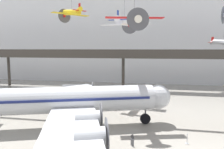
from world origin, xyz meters
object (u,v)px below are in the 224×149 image
(suspended_plane_white_twin, at_px, (124,22))
(suspended_plane_red_highwing, at_px, (134,21))
(stanchion_barrier, at_px, (187,140))
(info_sign_pedestal, at_px, (132,141))
(suspended_plane_yellow_lowwing, at_px, (72,13))
(airliner_silver_main, at_px, (67,100))
(suspended_plane_silver_racer, at_px, (224,42))

(suspended_plane_white_twin, relative_size, suspended_plane_red_highwing, 1.07)
(suspended_plane_red_highwing, relative_size, stanchion_barrier, 7.88)
(info_sign_pedestal, bearing_deg, stanchion_barrier, -15.94)
(suspended_plane_yellow_lowwing, bearing_deg, stanchion_barrier, 172.68)
(airliner_silver_main, bearing_deg, suspended_plane_silver_racer, 28.82)
(airliner_silver_main, distance_m, stanchion_barrier, 14.00)
(stanchion_barrier, xyz_separation_m, info_sign_pedestal, (-5.37, -1.50, 0.13))
(suspended_plane_silver_racer, height_order, info_sign_pedestal, suspended_plane_silver_racer)
(suspended_plane_silver_racer, bearing_deg, stanchion_barrier, -64.84)
(suspended_plane_white_twin, xyz_separation_m, suspended_plane_yellow_lowwing, (-11.16, 4.06, 2.59))
(airliner_silver_main, bearing_deg, suspended_plane_yellow_lowwing, 89.47)
(airliner_silver_main, xyz_separation_m, suspended_plane_yellow_lowwing, (-6.24, 18.47, 13.23))
(suspended_plane_silver_racer, xyz_separation_m, suspended_plane_yellow_lowwing, (-31.22, -9.29, 5.76))
(suspended_plane_yellow_lowwing, relative_size, info_sign_pedestal, 5.73)
(suspended_plane_silver_racer, bearing_deg, airliner_silver_main, -85.71)
(stanchion_barrier, height_order, info_sign_pedestal, info_sign_pedestal)
(suspended_plane_yellow_lowwing, bearing_deg, info_sign_pedestal, 161.90)
(suspended_plane_silver_racer, distance_m, stanchion_barrier, 33.47)
(suspended_plane_white_twin, height_order, suspended_plane_yellow_lowwing, suspended_plane_yellow_lowwing)
(suspended_plane_white_twin, bearing_deg, suspended_plane_yellow_lowwing, 80.75)
(stanchion_barrier, bearing_deg, suspended_plane_yellow_lowwing, 134.17)
(airliner_silver_main, xyz_separation_m, stanchion_barrier, (13.54, -1.89, -3.05))
(stanchion_barrier, distance_m, info_sign_pedestal, 5.58)
(suspended_plane_red_highwing, distance_m, stanchion_barrier, 14.97)
(suspended_plane_white_twin, height_order, info_sign_pedestal, suspended_plane_white_twin)
(suspended_plane_red_highwing, relative_size, suspended_plane_yellow_lowwing, 1.19)
(suspended_plane_yellow_lowwing, bearing_deg, suspended_plane_silver_racer, -124.92)
(airliner_silver_main, height_order, info_sign_pedestal, airliner_silver_main)
(airliner_silver_main, relative_size, suspended_plane_silver_racer, 2.89)
(suspended_plane_red_highwing, bearing_deg, airliner_silver_main, -77.78)
(suspended_plane_white_twin, bearing_deg, info_sign_pedestal, -158.87)
(suspended_plane_silver_racer, relative_size, suspended_plane_yellow_lowwing, 1.43)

